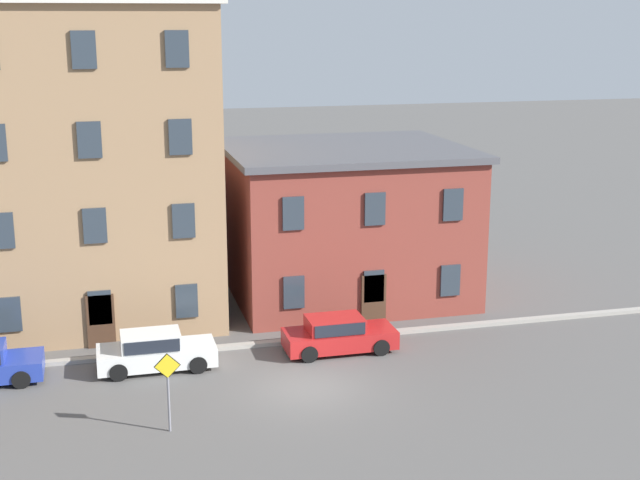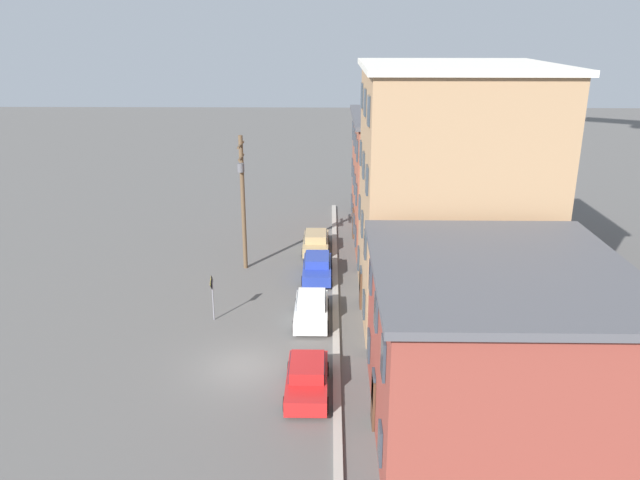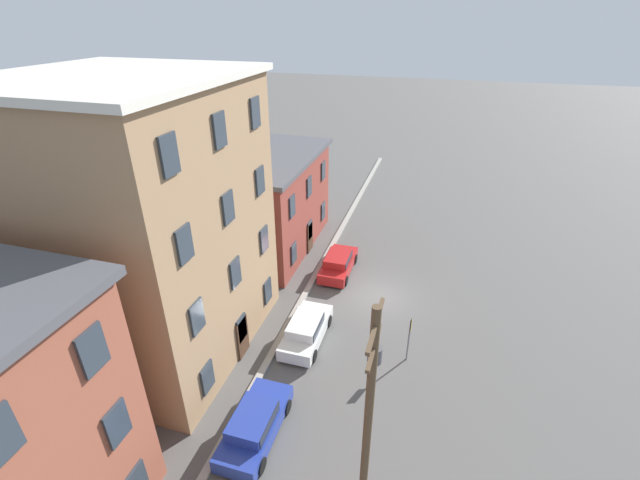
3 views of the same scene
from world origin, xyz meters
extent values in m
plane|color=#565451|center=(0.00, 0.00, 0.00)|extent=(200.00, 200.00, 0.00)
cube|color=#9E998E|center=(0.00, 4.50, 0.08)|extent=(56.00, 0.36, 0.16)
cube|color=brown|center=(-19.60, 11.98, 4.54)|extent=(11.46, 11.96, 9.09)
cube|color=#4C4C51|center=(-19.60, 11.98, 9.24)|extent=(11.96, 12.46, 0.30)
cube|color=#2D3842|center=(-23.90, 5.94, 1.51)|extent=(0.90, 0.10, 1.40)
cube|color=#2D3842|center=(-23.90, 5.94, 4.54)|extent=(0.90, 0.10, 1.40)
cube|color=#2D3842|center=(-23.90, 5.94, 7.57)|extent=(0.90, 0.10, 1.40)
cube|color=#2D3842|center=(-21.03, 5.94, 1.51)|extent=(0.90, 0.10, 1.40)
cube|color=#2D3842|center=(-21.03, 5.94, 4.54)|extent=(0.90, 0.10, 1.40)
cube|color=#2D3842|center=(-21.03, 5.94, 7.57)|extent=(0.90, 0.10, 1.40)
cube|color=#2D3842|center=(-18.17, 5.94, 1.51)|extent=(0.90, 0.10, 1.40)
cube|color=#2D3842|center=(-18.17, 5.94, 4.54)|extent=(0.90, 0.10, 1.40)
cube|color=#2D3842|center=(-18.17, 5.94, 7.57)|extent=(0.90, 0.10, 1.40)
cube|color=#2D3842|center=(-15.30, 5.94, 1.51)|extent=(0.90, 0.10, 1.40)
cube|color=#2D3842|center=(-15.30, 5.94, 4.54)|extent=(0.90, 0.10, 1.40)
cube|color=#2D3842|center=(-15.30, 5.94, 7.57)|extent=(0.90, 0.10, 1.40)
cube|color=#472D1E|center=(-19.60, 5.94, 1.10)|extent=(1.10, 0.10, 2.20)
cube|color=#9E7A56|center=(-7.01, 10.73, 6.69)|extent=(10.30, 9.47, 13.39)
cube|color=silver|center=(-7.01, 10.73, 13.54)|extent=(10.80, 9.97, 0.30)
cube|color=#2D3842|center=(-10.44, 5.94, 1.67)|extent=(0.90, 0.10, 1.40)
cube|color=#2D3842|center=(-10.44, 5.94, 5.02)|extent=(0.90, 0.10, 1.40)
cube|color=#2D3842|center=(-10.44, 5.94, 8.37)|extent=(0.90, 0.10, 1.40)
cube|color=#2D3842|center=(-10.44, 5.94, 11.72)|extent=(0.90, 0.10, 1.40)
cube|color=#2D3842|center=(-7.01, 5.94, 1.67)|extent=(0.90, 0.10, 1.40)
cube|color=#2D3842|center=(-7.01, 5.94, 5.02)|extent=(0.90, 0.10, 1.40)
cube|color=#2D3842|center=(-7.01, 5.94, 8.37)|extent=(0.90, 0.10, 1.40)
cube|color=#2D3842|center=(-7.01, 5.94, 11.72)|extent=(0.90, 0.10, 1.40)
cube|color=#2D3842|center=(-3.58, 5.94, 1.67)|extent=(0.90, 0.10, 1.40)
cube|color=#2D3842|center=(-3.58, 5.94, 5.02)|extent=(0.90, 0.10, 1.40)
cube|color=#2D3842|center=(-3.58, 5.94, 8.37)|extent=(0.90, 0.10, 1.40)
cube|color=#2D3842|center=(-3.58, 5.94, 11.72)|extent=(0.90, 0.10, 1.40)
cube|color=#472D1E|center=(-7.01, 5.94, 1.10)|extent=(1.10, 0.10, 2.20)
cube|color=brown|center=(4.41, 10.60, 3.39)|extent=(10.54, 9.20, 6.77)
cube|color=#4C4C51|center=(4.41, 10.60, 6.92)|extent=(11.04, 9.70, 0.30)
cube|color=#2D3842|center=(0.90, 5.94, 1.69)|extent=(0.90, 0.10, 1.40)
cube|color=#2D3842|center=(0.90, 5.94, 5.08)|extent=(0.90, 0.10, 1.40)
cube|color=#2D3842|center=(4.41, 5.94, 1.69)|extent=(0.90, 0.10, 1.40)
cube|color=#2D3842|center=(4.41, 5.94, 5.08)|extent=(0.90, 0.10, 1.40)
cube|color=#2D3842|center=(7.93, 5.94, 1.69)|extent=(0.90, 0.10, 1.40)
cube|color=#2D3842|center=(7.93, 5.94, 5.08)|extent=(0.90, 0.10, 1.40)
cube|color=#472D1E|center=(4.41, 5.94, 1.10)|extent=(1.10, 0.10, 2.20)
cube|color=tan|center=(-16.48, 3.14, 0.53)|extent=(4.40, 1.80, 0.70)
cube|color=tan|center=(-16.28, 3.14, 1.15)|extent=(2.20, 1.51, 0.55)
cube|color=#1E232D|center=(-16.28, 3.14, 1.15)|extent=(2.02, 1.58, 0.48)
cylinder|color=black|center=(-17.93, 2.29, 0.33)|extent=(0.66, 0.22, 0.66)
cylinder|color=black|center=(-17.93, 3.99, 0.33)|extent=(0.66, 0.22, 0.66)
cylinder|color=black|center=(-15.03, 2.29, 0.33)|extent=(0.66, 0.22, 0.66)
cylinder|color=black|center=(-15.03, 3.99, 0.33)|extent=(0.66, 0.22, 0.66)
cube|color=#233899|center=(-11.33, 3.34, 0.53)|extent=(4.40, 1.80, 0.70)
cube|color=#233899|center=(-11.53, 3.34, 1.15)|extent=(2.20, 1.51, 0.55)
cube|color=#1E232D|center=(-11.53, 3.34, 1.15)|extent=(2.02, 1.58, 0.48)
cylinder|color=black|center=(-9.88, 4.19, 0.33)|extent=(0.66, 0.22, 0.66)
cylinder|color=black|center=(-9.88, 2.49, 0.33)|extent=(0.66, 0.22, 0.66)
cylinder|color=black|center=(-12.78, 4.19, 0.33)|extent=(0.66, 0.22, 0.66)
cylinder|color=black|center=(-12.78, 2.49, 0.33)|extent=(0.66, 0.22, 0.66)
cube|color=silver|center=(-5.04, 3.14, 0.53)|extent=(4.40, 1.80, 0.70)
cube|color=silver|center=(-5.24, 3.14, 1.15)|extent=(2.20, 1.51, 0.55)
cube|color=#1E232D|center=(-5.24, 3.14, 1.15)|extent=(2.02, 1.58, 0.48)
cylinder|color=black|center=(-3.59, 3.99, 0.33)|extent=(0.66, 0.22, 0.66)
cylinder|color=black|center=(-3.59, 2.29, 0.33)|extent=(0.66, 0.22, 0.66)
cylinder|color=black|center=(-6.49, 3.99, 0.33)|extent=(0.66, 0.22, 0.66)
cylinder|color=black|center=(-6.49, 2.29, 0.33)|extent=(0.66, 0.22, 0.66)
cube|color=#B21E1E|center=(2.12, 3.17, 0.53)|extent=(4.40, 1.80, 0.70)
cube|color=#B21E1E|center=(1.92, 3.17, 1.15)|extent=(2.20, 1.51, 0.55)
cube|color=#1E232D|center=(1.92, 3.17, 1.15)|extent=(2.02, 1.58, 0.48)
cylinder|color=black|center=(3.57, 4.02, 0.33)|extent=(0.66, 0.22, 0.66)
cylinder|color=black|center=(3.57, 2.32, 0.33)|extent=(0.66, 0.22, 0.66)
cylinder|color=black|center=(0.67, 4.02, 0.33)|extent=(0.66, 0.22, 0.66)
cylinder|color=black|center=(0.67, 2.32, 0.33)|extent=(0.66, 0.22, 0.66)
cylinder|color=slate|center=(-5.05, -2.27, 1.26)|extent=(0.08, 0.08, 2.52)
cube|color=yellow|center=(-5.05, -2.30, 2.24)|extent=(0.78, 0.03, 0.78)
cube|color=black|center=(-5.05, -2.29, 2.24)|extent=(0.85, 0.02, 0.85)
cylinder|color=brown|center=(-12.94, -1.54, 4.48)|extent=(0.28, 0.28, 8.97)
cube|color=brown|center=(-12.94, -1.54, 8.37)|extent=(2.40, 0.12, 0.12)
cube|color=brown|center=(-12.94, -1.54, 7.57)|extent=(2.00, 0.12, 0.12)
cylinder|color=#515156|center=(-12.59, -1.54, 6.97)|extent=(0.44, 0.44, 0.55)
camera|label=1|loc=(-6.89, -28.84, 12.90)|focal=50.00mm
camera|label=2|loc=(26.22, 4.14, 15.52)|focal=35.00mm
camera|label=3|loc=(-22.14, -2.67, 15.91)|focal=24.00mm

